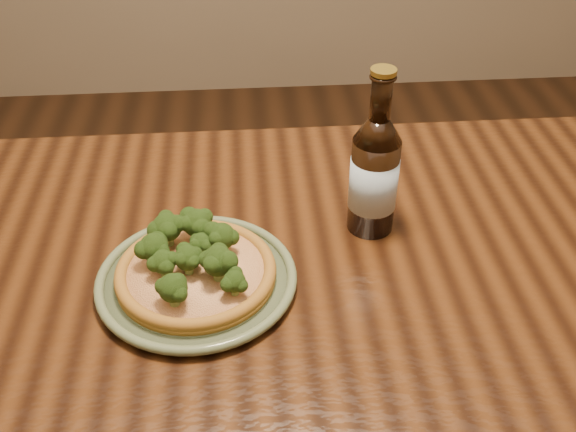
{
  "coord_description": "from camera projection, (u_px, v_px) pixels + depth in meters",
  "views": [
    {
      "loc": [
        -0.01,
        -0.58,
        1.39
      ],
      "look_at": [
        0.05,
        0.18,
        0.82
      ],
      "focal_mm": 42.0,
      "sensor_mm": 36.0,
      "label": 1
    }
  ],
  "objects": [
    {
      "name": "table",
      "position": [
        259.0,
        339.0,
        0.98
      ],
      "size": [
        1.6,
        0.9,
        0.75
      ],
      "color": "#3E200D",
      "rests_on": "ground"
    },
    {
      "name": "plate",
      "position": [
        197.0,
        279.0,
        0.93
      ],
      "size": [
        0.28,
        0.28,
        0.02
      ],
      "rotation": [
        0.0,
        0.0,
        -0.19
      ],
      "color": "#606D4B",
      "rests_on": "table"
    },
    {
      "name": "pizza",
      "position": [
        195.0,
        267.0,
        0.92
      ],
      "size": [
        0.22,
        0.22,
        0.07
      ],
      "rotation": [
        0.0,
        0.0,
        0.31
      ],
      "color": "#9F6B23",
      "rests_on": "plate"
    },
    {
      "name": "beer_bottle",
      "position": [
        374.0,
        174.0,
        0.99
      ],
      "size": [
        0.07,
        0.07,
        0.26
      ],
      "rotation": [
        0.0,
        0.0,
        -0.19
      ],
      "color": "black",
      "rests_on": "table"
    }
  ]
}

